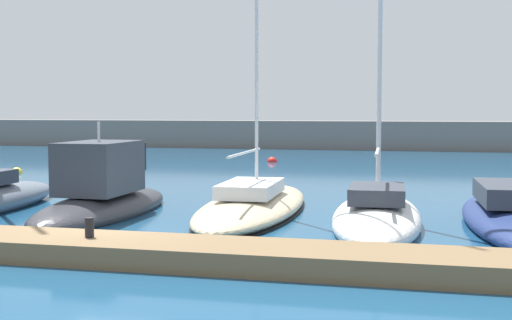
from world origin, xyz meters
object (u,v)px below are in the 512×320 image
object	(u,v)px
sailboat_white_fifth	(377,214)
mooring_buoy_yellow	(17,173)
sailboat_sand_fourth	(254,203)
dock_bollard	(89,227)
motorboat_charcoal_third	(103,196)
mooring_buoy_red	(272,162)

from	to	relation	value
sailboat_white_fifth	mooring_buoy_yellow	size ratio (longest dim) A/B	27.28
sailboat_sand_fourth	sailboat_white_fifth	xyz separation A→B (m)	(3.99, -1.56, 0.03)
sailboat_sand_fourth	sailboat_white_fifth	distance (m)	4.28
dock_bollard	sailboat_sand_fourth	bearing A→B (deg)	75.86
sailboat_sand_fourth	sailboat_white_fifth	bearing A→B (deg)	-113.46
sailboat_sand_fourth	motorboat_charcoal_third	bearing A→B (deg)	105.93
motorboat_charcoal_third	dock_bollard	world-z (taller)	motorboat_charcoal_third
sailboat_sand_fourth	dock_bollard	world-z (taller)	sailboat_sand_fourth
sailboat_white_fifth	dock_bollard	distance (m)	8.33
sailboat_sand_fourth	mooring_buoy_red	bearing A→B (deg)	8.79
motorboat_charcoal_third	sailboat_sand_fourth	world-z (taller)	sailboat_sand_fourth
motorboat_charcoal_third	mooring_buoy_yellow	world-z (taller)	motorboat_charcoal_third
mooring_buoy_yellow	mooring_buoy_red	bearing A→B (deg)	43.13
sailboat_sand_fourth	mooring_buoy_red	xyz separation A→B (m)	(-4.08, 21.12, -0.32)
mooring_buoy_yellow	sailboat_sand_fourth	bearing A→B (deg)	-34.62
dock_bollard	mooring_buoy_yellow	bearing A→B (deg)	126.71
motorboat_charcoal_third	dock_bollard	size ratio (longest dim) A/B	18.18
motorboat_charcoal_third	mooring_buoy_yellow	xyz separation A→B (m)	(-10.82, 12.05, -0.58)
mooring_buoy_red	dock_bollard	bearing A→B (deg)	-85.60
mooring_buoy_yellow	dock_bollard	world-z (taller)	dock_bollard
motorboat_charcoal_third	sailboat_sand_fourth	xyz separation A→B (m)	(4.51, 1.47, -0.26)
sailboat_white_fifth	mooring_buoy_red	bearing A→B (deg)	16.63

